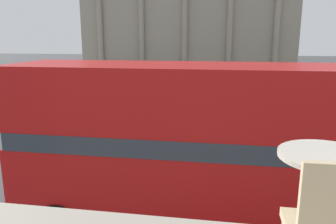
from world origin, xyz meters
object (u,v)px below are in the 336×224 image
(traffic_light_near, at_px, (99,104))
(pedestrian_olive, at_px, (125,107))
(pedestrian_yellow, at_px, (211,80))
(plaza_building_left, at_px, (190,17))
(pedestrian_red, at_px, (164,113))
(cafe_dining_table, at_px, (325,184))
(traffic_light_mid, at_px, (130,79))
(double_decker_bus, at_px, (219,143))

(traffic_light_near, height_order, pedestrian_olive, traffic_light_near)
(traffic_light_near, distance_m, pedestrian_yellow, 20.73)
(pedestrian_yellow, distance_m, pedestrian_olive, 14.87)
(plaza_building_left, relative_size, pedestrian_red, 22.19)
(cafe_dining_table, relative_size, pedestrian_red, 0.45)
(cafe_dining_table, relative_size, plaza_building_left, 0.02)
(pedestrian_olive, bearing_deg, traffic_light_mid, 32.11)
(cafe_dining_table, xyz_separation_m, pedestrian_yellow, (-1.68, 30.70, -3.17))
(traffic_light_near, relative_size, traffic_light_mid, 1.04)
(cafe_dining_table, bearing_deg, pedestrian_olive, 110.80)
(traffic_light_near, bearing_deg, pedestrian_olive, 96.95)
(pedestrian_olive, relative_size, pedestrian_red, 1.12)
(cafe_dining_table, bearing_deg, traffic_light_mid, 109.33)
(double_decker_bus, distance_m, pedestrian_olive, 12.03)
(pedestrian_red, bearing_deg, cafe_dining_table, -1.76)
(pedestrian_yellow, xyz_separation_m, pedestrian_red, (-2.10, -14.83, -0.11))
(cafe_dining_table, relative_size, pedestrian_yellow, 0.40)
(double_decker_bus, xyz_separation_m, pedestrian_yellow, (-1.03, 24.67, -1.44))
(plaza_building_left, height_order, pedestrian_olive, plaza_building_left)
(pedestrian_olive, bearing_deg, traffic_light_near, -149.86)
(plaza_building_left, relative_size, traffic_light_mid, 9.85)
(cafe_dining_table, relative_size, pedestrian_olive, 0.40)
(double_decker_bus, distance_m, traffic_light_mid, 14.36)
(double_decker_bus, xyz_separation_m, pedestrian_red, (-3.13, 9.84, -1.55))
(pedestrian_yellow, bearing_deg, cafe_dining_table, 93.16)
(traffic_light_near, height_order, pedestrian_yellow, traffic_light_near)
(double_decker_bus, bearing_deg, traffic_light_near, 140.00)
(plaza_building_left, height_order, pedestrian_red, plaza_building_left)
(traffic_light_mid, bearing_deg, plaza_building_left, 90.05)
(cafe_dining_table, bearing_deg, pedestrian_red, 103.40)
(traffic_light_near, bearing_deg, cafe_dining_table, -61.92)
(cafe_dining_table, height_order, pedestrian_red, cafe_dining_table)
(cafe_dining_table, xyz_separation_m, pedestrian_red, (-3.78, 15.87, -3.28))
(plaza_building_left, xyz_separation_m, pedestrian_yellow, (5.04, -29.52, -7.85))
(plaza_building_left, height_order, traffic_light_mid, plaza_building_left)
(double_decker_bus, xyz_separation_m, cafe_dining_table, (0.65, -6.03, 1.73))
(traffic_light_mid, bearing_deg, double_decker_bus, -65.16)
(double_decker_bus, bearing_deg, plaza_building_left, 98.09)
(double_decker_bus, xyz_separation_m, traffic_light_near, (-4.89, 4.35, 0.02))
(plaza_building_left, height_order, traffic_light_near, plaza_building_left)
(double_decker_bus, relative_size, cafe_dining_table, 14.55)
(pedestrian_yellow, height_order, pedestrian_red, pedestrian_yellow)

